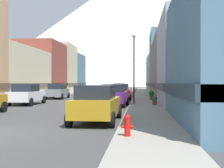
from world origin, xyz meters
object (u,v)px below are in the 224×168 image
at_px(car_driving_1, 118,88).
at_px(potted_plant_0, 151,95).
at_px(car_left_2, 57,91).
at_px(streetlamp_right, 134,58).
at_px(pedestrian_0, 13,93).
at_px(car_driving_0, 121,87).
at_px(car_right_0, 97,103).
at_px(car_left_1, 27,94).
at_px(potted_plant_1, 155,100).
at_px(fire_hydrant_near, 127,125).
at_px(car_right_1, 114,95).
at_px(car_right_2, 120,92).

height_order(car_driving_1, potted_plant_0, car_driving_1).
distance_m(car_left_2, streetlamp_right, 13.02).
bearing_deg(car_driving_1, pedestrian_0, -105.45).
height_order(car_driving_0, streetlamp_right, streetlamp_right).
bearing_deg(car_right_0, car_left_2, 111.77).
distance_m(potted_plant_0, pedestrian_0, 13.55).
distance_m(car_left_1, car_left_2, 8.98).
xyz_separation_m(car_driving_1, pedestrian_0, (-7.85, -28.41, -0.02)).
xyz_separation_m(potted_plant_0, streetlamp_right, (-1.65, -5.21, 3.29)).
xyz_separation_m(car_driving_1, potted_plant_1, (5.40, -31.83, -0.39)).
bearing_deg(pedestrian_0, potted_plant_1, -14.48).
xyz_separation_m(car_driving_1, fire_hydrant_near, (3.85, -45.21, -0.37)).
relative_size(fire_hydrant_near, pedestrian_0, 0.44).
height_order(car_left_1, fire_hydrant_near, car_left_1).
distance_m(car_right_0, fire_hydrant_near, 4.47).
distance_m(car_right_1, fire_hydrant_near, 13.42).
xyz_separation_m(car_right_2, streetlamp_right, (1.55, -5.39, 3.09)).
bearing_deg(car_left_2, car_right_1, -52.33).
xyz_separation_m(fire_hydrant_near, potted_plant_1, (1.55, 13.38, -0.02)).
bearing_deg(fire_hydrant_near, potted_plant_0, 85.48).
distance_m(car_driving_0, potted_plant_1, 41.98).
distance_m(potted_plant_0, potted_plant_1, 6.25).
relative_size(car_right_2, car_driving_1, 1.01).
xyz_separation_m(potted_plant_1, pedestrian_0, (-13.25, 3.42, 0.37)).
xyz_separation_m(car_right_1, car_driving_0, (-2.20, 41.69, 0.00)).
relative_size(car_driving_0, car_driving_1, 1.00).
xyz_separation_m(car_right_1, potted_plant_1, (3.20, 0.06, -0.39)).
bearing_deg(car_left_1, streetlamp_right, 1.54).
xyz_separation_m(car_left_1, potted_plant_0, (10.80, 5.45, -0.21)).
bearing_deg(car_right_1, potted_plant_0, 63.09).
height_order(car_right_0, streetlamp_right, streetlamp_right).
bearing_deg(car_right_1, pedestrian_0, 160.86).
bearing_deg(potted_plant_1, car_driving_0, 97.39).
distance_m(car_left_2, potted_plant_1, 14.57).
relative_size(car_left_2, potted_plant_0, 4.81).
xyz_separation_m(car_right_0, car_right_2, (-0.00, 15.67, 0.00)).
relative_size(car_left_2, car_driving_0, 1.01).
bearing_deg(potted_plant_0, car_right_1, -116.91).
distance_m(car_left_1, pedestrian_0, 3.60).
relative_size(car_driving_0, fire_hydrant_near, 6.25).
bearing_deg(car_right_0, potted_plant_0, 78.32).
relative_size(car_left_1, car_right_1, 1.00).
relative_size(car_left_1, car_left_2, 1.00).
relative_size(car_left_2, car_right_0, 1.01).
distance_m(car_left_2, car_driving_1, 22.71).
bearing_deg(car_right_2, potted_plant_1, -63.52).
bearing_deg(car_driving_0, potted_plant_0, -81.32).
bearing_deg(car_driving_1, car_driving_0, 90.00).
height_order(car_left_1, potted_plant_1, car_left_1).
bearing_deg(car_right_1, fire_hydrant_near, -82.93).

